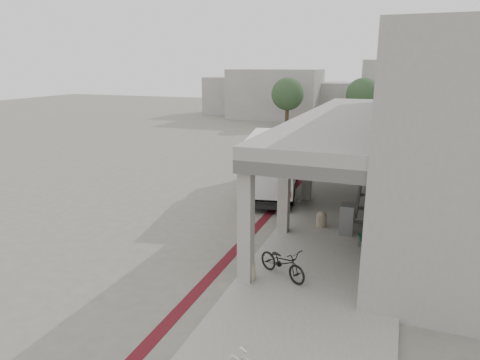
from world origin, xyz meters
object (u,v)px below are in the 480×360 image
at_px(fedex_truck, 274,161).
at_px(bicycle_black, 283,262).
at_px(utility_cabinet, 347,219).
at_px(bench, 368,248).

height_order(fedex_truck, bicycle_black, fedex_truck).
bearing_deg(utility_cabinet, bench, -64.70).
relative_size(utility_cabinet, bicycle_black, 0.63).
xyz_separation_m(fedex_truck, bench, (4.94, -6.19, -1.12)).
relative_size(bench, bicycle_black, 1.09).
height_order(bench, utility_cabinet, utility_cabinet).
distance_m(fedex_truck, bicycle_black, 8.92).
distance_m(bench, bicycle_black, 3.14).
relative_size(fedex_truck, utility_cabinet, 6.57).
bearing_deg(utility_cabinet, bicycle_black, -109.04).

